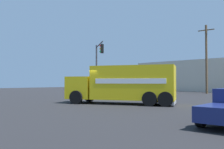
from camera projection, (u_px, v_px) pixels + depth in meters
ground_plane at (94, 103)px, 19.30m from camera, size 100.00×100.00×0.00m
delivery_truck at (124, 84)px, 18.51m from camera, size 8.31×5.93×2.82m
traffic_light_primary at (98, 61)px, 28.87m from camera, size 3.92×2.65×6.13m
utility_pole at (206, 58)px, 34.08m from camera, size 2.20×0.37×9.49m
building_backdrop at (201, 76)px, 42.61m from camera, size 22.98×6.00×5.28m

